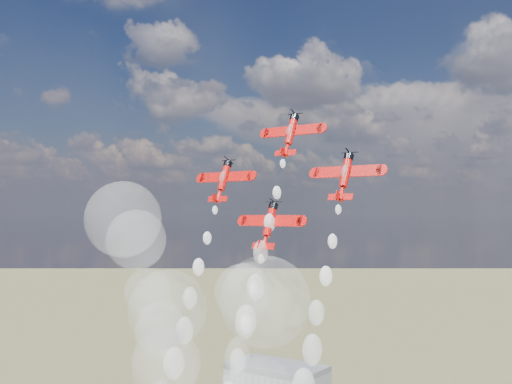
{
  "coord_description": "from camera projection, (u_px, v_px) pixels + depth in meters",
  "views": [
    {
      "loc": [
        54.11,
        -86.74,
        92.94
      ],
      "look_at": [
        -17.07,
        14.46,
        97.26
      ],
      "focal_mm": 42.0,
      "sensor_mm": 36.0,
      "label": 1
    }
  ],
  "objects": [
    {
      "name": "hangar",
      "position": [
        277.0,
        377.0,
        315.14
      ],
      "size": [
        50.0,
        28.0,
        13.0
      ],
      "color": "gray",
      "rests_on": "ground"
    },
    {
      "name": "plane_lead",
      "position": [
        290.0,
        134.0,
        123.97
      ],
      "size": [
        14.01,
        6.62,
        9.46
      ],
      "rotation": [
        1.16,
        0.0,
        0.0
      ],
      "color": "#BE0C09",
      "rests_on": "ground"
    },
    {
      "name": "plane_left",
      "position": [
        223.0,
        180.0,
        128.71
      ],
      "size": [
        14.01,
        6.62,
        9.46
      ],
      "rotation": [
        1.16,
        0.0,
        0.0
      ],
      "color": "#BE0C09",
      "rests_on": "ground"
    },
    {
      "name": "plane_right",
      "position": [
        345.0,
        175.0,
        112.02
      ],
      "size": [
        14.01,
        6.62,
        9.46
      ],
      "rotation": [
        1.16,
        0.0,
        0.0
      ],
      "color": "#BE0C09",
      "rests_on": "ground"
    },
    {
      "name": "plane_slot",
      "position": [
        269.0,
        224.0,
        116.75
      ],
      "size": [
        14.01,
        6.62,
        9.46
      ],
      "rotation": [
        1.16,
        0.0,
        0.0
      ],
      "color": "#BE0C09",
      "rests_on": "ground"
    },
    {
      "name": "smoke_trail_lead",
      "position": [
        235.0,
        370.0,
        106.72
      ],
      "size": [
        5.14,
        24.01,
        51.05
      ],
      "color": "white",
      "rests_on": "plane_lead"
    },
    {
      "name": "drifted_smoke_cloud",
      "position": [
        188.0,
        301.0,
        149.78
      ],
      "size": [
        57.72,
        35.42,
        59.33
      ],
      "color": "white",
      "rests_on": "ground"
    }
  ]
}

